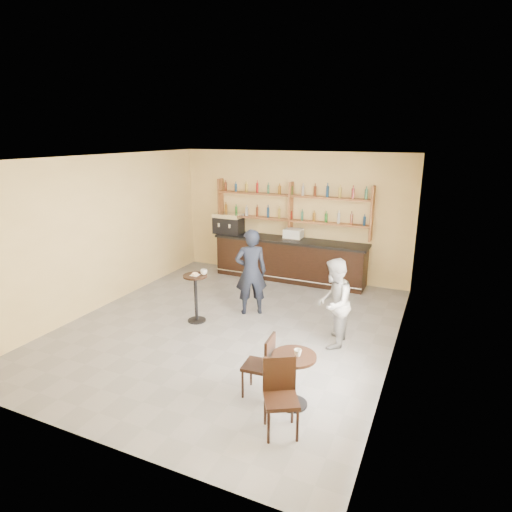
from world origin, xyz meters
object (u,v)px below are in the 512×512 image
at_px(pedestal_table, 196,298).
at_px(bar_counter, 290,260).
at_px(pastry_case, 293,234).
at_px(patron_second, 334,303).
at_px(cafe_table, 293,380).
at_px(chair_south, 281,399).
at_px(espresso_machine, 229,223).
at_px(chair_west, 258,365).
at_px(man_main, 251,272).

bearing_deg(pedestal_table, bar_counter, 75.49).
height_order(pastry_case, patron_second, patron_second).
distance_m(pedestal_table, cafe_table, 3.23).
height_order(chair_south, patron_second, patron_second).
distance_m(espresso_machine, chair_south, 6.71).
relative_size(bar_counter, chair_south, 4.10).
distance_m(chair_west, chair_south, 0.88).
bearing_deg(chair_south, pastry_case, 78.53).
xyz_separation_m(pedestal_table, chair_west, (2.12, -1.76, -0.02)).
relative_size(bar_counter, chair_west, 4.26).
bearing_deg(cafe_table, pedestal_table, 145.82).
bearing_deg(pedestal_table, patron_second, 2.60).
xyz_separation_m(bar_counter, man_main, (0.00, -2.34, 0.36)).
xyz_separation_m(espresso_machine, chair_west, (3.04, -4.92, -0.86)).
relative_size(pedestal_table, patron_second, 0.61).
distance_m(bar_counter, pedestal_table, 3.26).
relative_size(bar_counter, espresso_machine, 5.29).
distance_m(pastry_case, chair_south, 5.90).
height_order(pedestal_table, man_main, man_main).
bearing_deg(chair_south, cafe_table, 65.19).
bearing_deg(man_main, patron_second, 127.99).
xyz_separation_m(pedestal_table, man_main, (0.82, 0.82, 0.41)).
relative_size(cafe_table, chair_south, 0.80).
height_order(bar_counter, patron_second, patron_second).
bearing_deg(bar_counter, pastry_case, 0.00).
bearing_deg(chair_south, man_main, 90.93).
distance_m(pastry_case, patron_second, 3.55).
height_order(bar_counter, chair_west, bar_counter).
bearing_deg(patron_second, chair_west, -20.23).
distance_m(pedestal_table, chair_south, 3.64).
height_order(pastry_case, chair_west, pastry_case).
height_order(bar_counter, pastry_case, pastry_case).
xyz_separation_m(espresso_machine, chair_south, (3.64, -5.57, -0.84)).
relative_size(bar_counter, pedestal_table, 4.05).
distance_m(bar_counter, man_main, 2.37).
height_order(man_main, cafe_table, man_main).
bearing_deg(cafe_table, chair_south, -85.24).
height_order(espresso_machine, pedestal_table, espresso_machine).
height_order(cafe_table, chair_south, chair_south).
xyz_separation_m(bar_counter, chair_south, (1.91, -5.57, -0.05)).
height_order(man_main, chair_west, man_main).
distance_m(pastry_case, chair_west, 5.12).
distance_m(chair_south, patron_second, 2.56).
xyz_separation_m(pastry_case, man_main, (-0.08, -2.34, -0.30)).
bearing_deg(bar_counter, chair_south, -71.11).
relative_size(chair_west, patron_second, 0.58).
xyz_separation_m(bar_counter, pastry_case, (0.08, 0.00, 0.66)).
distance_m(cafe_table, chair_west, 0.56).
xyz_separation_m(chair_west, chair_south, (0.60, -0.65, 0.02)).
relative_size(man_main, patron_second, 1.13).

